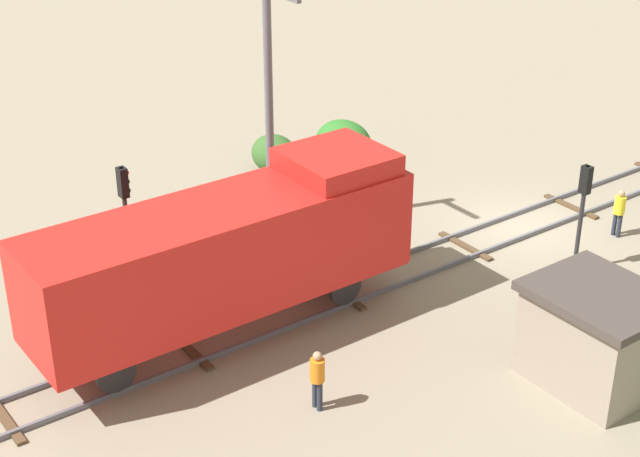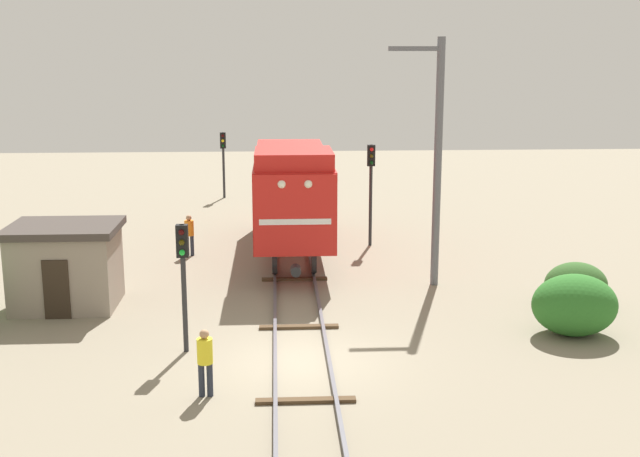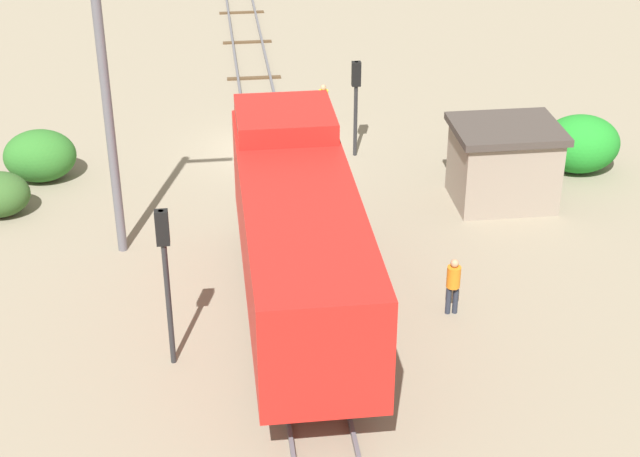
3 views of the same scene
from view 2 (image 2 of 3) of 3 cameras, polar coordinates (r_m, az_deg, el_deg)
name	(u,v)px [view 2 (image 2 of 3)]	position (r m, az deg, el deg)	size (l,w,h in m)	color
ground_plane	(302,361)	(21.96, -1.29, -9.40)	(94.68, 94.68, 0.00)	gray
railway_track	(302,358)	(21.93, -1.29, -9.22)	(2.40, 63.12, 0.16)	#595960
locomotive	(292,188)	(32.56, -2.03, 2.88)	(2.90, 11.60, 4.60)	red
traffic_signal_near	(183,264)	(22.14, -9.72, -2.48)	(0.32, 0.34, 3.62)	#262628
traffic_signal_mid	(371,176)	(34.15, 3.64, 3.73)	(0.32, 0.34, 4.36)	#262628
traffic_signal_far	(223,152)	(46.06, -6.90, 5.40)	(0.32, 0.34, 3.75)	#262628
worker_near_track	(205,357)	(19.67, -8.18, -9.06)	(0.38, 0.38, 1.70)	#262B38
worker_by_signal	(189,232)	(33.14, -9.28, -0.24)	(0.38, 0.38, 1.70)	#262B38
catenary_mast	(436,157)	(28.25, 8.27, 5.03)	(1.94, 0.28, 8.69)	#595960
relay_hut	(66,265)	(27.37, -17.61, -2.50)	(3.50, 2.90, 2.74)	gray
bush_mid	(575,305)	(24.76, 17.65, -5.21)	(2.51, 2.05, 1.82)	#2C6C26
bush_far	(576,285)	(27.49, 17.73, -3.84)	(2.05, 1.68, 1.49)	#325A26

